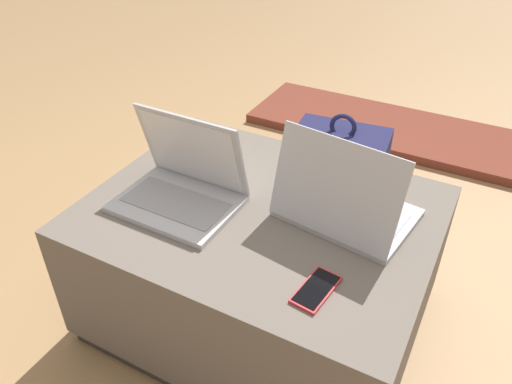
# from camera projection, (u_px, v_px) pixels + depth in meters

# --- Properties ---
(ground_plane) EXTENTS (14.00, 14.00, 0.00)m
(ground_plane) POSITION_uv_depth(u_px,v_px,m) (260.00, 315.00, 1.61)
(ground_plane) COLOR tan
(ottoman) EXTENTS (0.93, 0.73, 0.44)m
(ottoman) POSITION_uv_depth(u_px,v_px,m) (261.00, 266.00, 1.49)
(ottoman) COLOR #3D3832
(ottoman) RESTS_ON ground_plane
(laptop_near) EXTENTS (0.33, 0.25, 0.25)m
(laptop_near) POSITION_uv_depth(u_px,v_px,m) (182.00, 185.00, 1.36)
(laptop_near) COLOR silver
(laptop_near) RESTS_ON ottoman
(laptop_far) EXTENTS (0.37, 0.30, 0.26)m
(laptop_far) POSITION_uv_depth(u_px,v_px,m) (344.00, 204.00, 1.29)
(laptop_far) COLOR silver
(laptop_far) RESTS_ON ottoman
(cell_phone) EXTENTS (0.08, 0.14, 0.01)m
(cell_phone) POSITION_uv_depth(u_px,v_px,m) (316.00, 289.00, 1.11)
(cell_phone) COLOR red
(cell_phone) RESTS_ON ottoman
(backpack) EXTENTS (0.34, 0.28, 0.51)m
(backpack) POSITION_uv_depth(u_px,v_px,m) (337.00, 185.00, 1.85)
(backpack) COLOR #23234C
(backpack) RESTS_ON ground_plane
(fireplace_hearth) EXTENTS (1.40, 0.50, 0.04)m
(fireplace_hearth) POSITION_uv_depth(u_px,v_px,m) (386.00, 128.00, 2.62)
(fireplace_hearth) COLOR brown
(fireplace_hearth) RESTS_ON ground_plane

